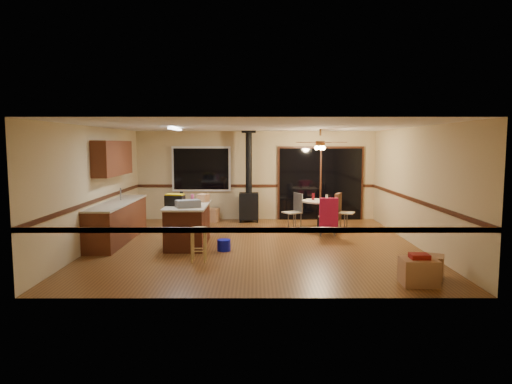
{
  "coord_description": "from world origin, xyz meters",
  "views": [
    {
      "loc": [
        -0.02,
        -9.91,
        2.22
      ],
      "look_at": [
        0.0,
        0.3,
        1.15
      ],
      "focal_mm": 32.0,
      "sensor_mm": 36.0,
      "label": 1
    }
  ],
  "objects_px": {
    "box_under_window": "(210,215)",
    "blue_bucket": "(224,245)",
    "kitchen_island": "(188,225)",
    "bar_stool": "(199,245)",
    "chair_near": "(329,213)",
    "toolbox_black": "(175,201)",
    "box_corner_b": "(428,266)",
    "chair_right": "(339,207)",
    "chair_left": "(295,207)",
    "box_corner_a": "(419,272)",
    "dining_table": "(319,210)",
    "toolbox_grey": "(188,204)",
    "wood_stove": "(249,197)"
  },
  "relations": [
    {
      "from": "wood_stove",
      "to": "bar_stool",
      "type": "xyz_separation_m",
      "value": [
        -0.89,
        -4.45,
        -0.41
      ]
    },
    {
      "from": "kitchen_island",
      "to": "dining_table",
      "type": "relative_size",
      "value": 1.83
    },
    {
      "from": "chair_left",
      "to": "wood_stove",
      "type": "bearing_deg",
      "value": 136.78
    },
    {
      "from": "kitchen_island",
      "to": "dining_table",
      "type": "bearing_deg",
      "value": 29.03
    },
    {
      "from": "kitchen_island",
      "to": "bar_stool",
      "type": "distance_m",
      "value": 1.46
    },
    {
      "from": "chair_right",
      "to": "blue_bucket",
      "type": "bearing_deg",
      "value": -139.91
    },
    {
      "from": "toolbox_grey",
      "to": "bar_stool",
      "type": "xyz_separation_m",
      "value": [
        0.34,
        -1.0,
        -0.66
      ]
    },
    {
      "from": "dining_table",
      "to": "box_corner_b",
      "type": "distance_m",
      "value": 4.39
    },
    {
      "from": "toolbox_black",
      "to": "bar_stool",
      "type": "relative_size",
      "value": 0.63
    },
    {
      "from": "kitchen_island",
      "to": "chair_near",
      "type": "bearing_deg",
      "value": 14.88
    },
    {
      "from": "toolbox_black",
      "to": "chair_right",
      "type": "relative_size",
      "value": 0.58
    },
    {
      "from": "chair_near",
      "to": "box_corner_a",
      "type": "distance_m",
      "value": 3.83
    },
    {
      "from": "chair_left",
      "to": "box_under_window",
      "type": "bearing_deg",
      "value": 152.81
    },
    {
      "from": "box_under_window",
      "to": "blue_bucket",
      "type": "bearing_deg",
      "value": -79.92
    },
    {
      "from": "dining_table",
      "to": "toolbox_black",
      "type": "bearing_deg",
      "value": -150.92
    },
    {
      "from": "chair_right",
      "to": "box_under_window",
      "type": "relative_size",
      "value": 1.49
    },
    {
      "from": "bar_stool",
      "to": "box_corner_b",
      "type": "bearing_deg",
      "value": -14.86
    },
    {
      "from": "toolbox_black",
      "to": "box_corner_b",
      "type": "distance_m",
      "value": 5.25
    },
    {
      "from": "chair_right",
      "to": "box_corner_b",
      "type": "xyz_separation_m",
      "value": [
        0.72,
        -4.32,
        -0.41
      ]
    },
    {
      "from": "bar_stool",
      "to": "box_corner_a",
      "type": "bearing_deg",
      "value": -21.58
    },
    {
      "from": "bar_stool",
      "to": "dining_table",
      "type": "bearing_deg",
      "value": 49.01
    },
    {
      "from": "toolbox_black",
      "to": "chair_left",
      "type": "bearing_deg",
      "value": 36.17
    },
    {
      "from": "bar_stool",
      "to": "chair_left",
      "type": "distance_m",
      "value": 3.93
    },
    {
      "from": "chair_near",
      "to": "box_corner_a",
      "type": "height_order",
      "value": "chair_near"
    },
    {
      "from": "bar_stool",
      "to": "toolbox_grey",
      "type": "bearing_deg",
      "value": 109.05
    },
    {
      "from": "chair_left",
      "to": "box_under_window",
      "type": "relative_size",
      "value": 1.16
    },
    {
      "from": "dining_table",
      "to": "box_corner_a",
      "type": "height_order",
      "value": "dining_table"
    },
    {
      "from": "box_corner_a",
      "to": "toolbox_grey",
      "type": "bearing_deg",
      "value": 148.63
    },
    {
      "from": "toolbox_black",
      "to": "dining_table",
      "type": "relative_size",
      "value": 0.44
    },
    {
      "from": "box_corner_a",
      "to": "box_corner_b",
      "type": "xyz_separation_m",
      "value": [
        0.3,
        0.4,
        -0.02
      ]
    },
    {
      "from": "box_under_window",
      "to": "box_corner_b",
      "type": "distance_m",
      "value": 6.97
    },
    {
      "from": "chair_left",
      "to": "chair_right",
      "type": "distance_m",
      "value": 1.14
    },
    {
      "from": "wood_stove",
      "to": "dining_table",
      "type": "height_order",
      "value": "wood_stove"
    },
    {
      "from": "blue_bucket",
      "to": "dining_table",
      "type": "relative_size",
      "value": 0.31
    },
    {
      "from": "chair_left",
      "to": "box_under_window",
      "type": "height_order",
      "value": "chair_left"
    },
    {
      "from": "box_corner_a",
      "to": "box_corner_b",
      "type": "relative_size",
      "value": 1.18
    },
    {
      "from": "toolbox_black",
      "to": "chair_left",
      "type": "height_order",
      "value": "toolbox_black"
    },
    {
      "from": "box_corner_a",
      "to": "box_under_window",
      "type": "bearing_deg",
      "value": 123.24
    },
    {
      "from": "toolbox_black",
      "to": "box_corner_b",
      "type": "bearing_deg",
      "value": -26.48
    },
    {
      "from": "kitchen_island",
      "to": "chair_left",
      "type": "height_order",
      "value": "chair_left"
    },
    {
      "from": "toolbox_black",
      "to": "blue_bucket",
      "type": "relative_size",
      "value": 1.45
    },
    {
      "from": "toolbox_grey",
      "to": "chair_left",
      "type": "relative_size",
      "value": 0.91
    },
    {
      "from": "kitchen_island",
      "to": "chair_right",
      "type": "xyz_separation_m",
      "value": [
        3.67,
        1.86,
        0.14
      ]
    },
    {
      "from": "blue_bucket",
      "to": "chair_near",
      "type": "xyz_separation_m",
      "value": [
        2.41,
        1.39,
        0.48
      ]
    },
    {
      "from": "toolbox_grey",
      "to": "box_under_window",
      "type": "distance_m",
      "value": 3.59
    },
    {
      "from": "blue_bucket",
      "to": "chair_left",
      "type": "height_order",
      "value": "chair_left"
    },
    {
      "from": "dining_table",
      "to": "chair_left",
      "type": "relative_size",
      "value": 1.69
    },
    {
      "from": "bar_stool",
      "to": "blue_bucket",
      "type": "xyz_separation_m",
      "value": [
        0.42,
        0.87,
        -0.21
      ]
    },
    {
      "from": "kitchen_island",
      "to": "wood_stove",
      "type": "height_order",
      "value": "wood_stove"
    },
    {
      "from": "box_corner_a",
      "to": "box_corner_b",
      "type": "height_order",
      "value": "box_corner_a"
    }
  ]
}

